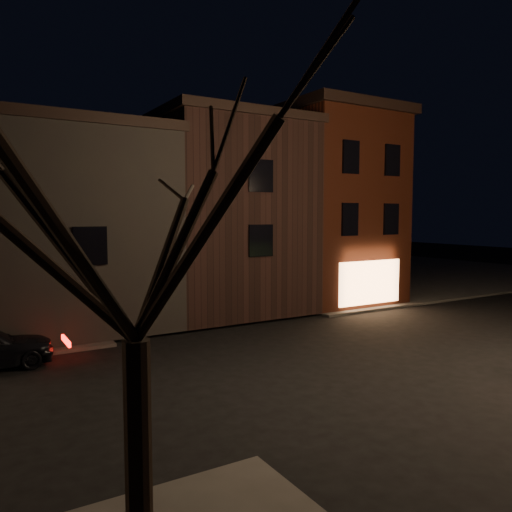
{
  "coord_description": "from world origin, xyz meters",
  "views": [
    {
      "loc": [
        -9.88,
        -13.07,
        4.84
      ],
      "look_at": [
        0.33,
        3.92,
        3.2
      ],
      "focal_mm": 35.0,
      "sensor_mm": 36.0,
      "label": 1
    }
  ],
  "objects": [
    {
      "name": "ground",
      "position": [
        0.0,
        0.0,
        0.0
      ],
      "size": [
        120.0,
        120.0,
        0.0
      ],
      "primitive_type": "plane",
      "color": "black",
      "rests_on": "ground"
    },
    {
      "name": "sidewalk_far_right",
      "position": [
        20.0,
        20.0,
        0.06
      ],
      "size": [
        30.0,
        30.0,
        0.12
      ],
      "primitive_type": "cube",
      "color": "#2D2B28",
      "rests_on": "ground"
    },
    {
      "name": "corner_building",
      "position": [
        8.0,
        9.47,
        5.4
      ],
      "size": [
        6.5,
        8.5,
        10.5
      ],
      "color": "#40170B",
      "rests_on": "ground"
    },
    {
      "name": "row_building_a",
      "position": [
        1.5,
        10.5,
        4.83
      ],
      "size": [
        7.3,
        10.3,
        9.4
      ],
      "color": "black",
      "rests_on": "ground"
    },
    {
      "name": "row_building_b",
      "position": [
        -5.75,
        10.5,
        4.33
      ],
      "size": [
        7.8,
        10.3,
        8.4
      ],
      "color": "black",
      "rests_on": "ground"
    },
    {
      "name": "bare_tree_left",
      "position": [
        -8.0,
        -7.0,
        5.43
      ],
      "size": [
        5.6,
        5.6,
        7.5
      ],
      "color": "black",
      "rests_on": "sidewalk_near_left"
    }
  ]
}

